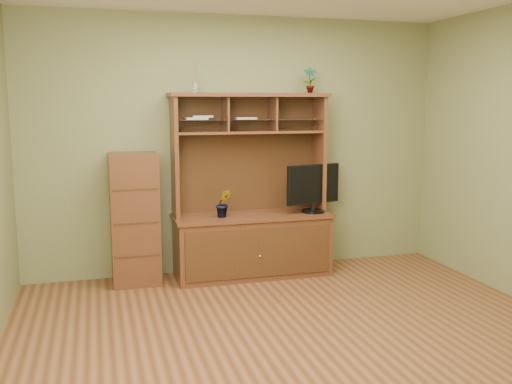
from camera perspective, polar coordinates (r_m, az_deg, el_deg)
name	(u,v)px	position (r m, az deg, el deg)	size (l,w,h in m)	color
room	(304,165)	(4.20, 4.82, 2.75)	(4.54, 4.04, 2.74)	#552F18
media_hutch	(251,226)	(5.99, -0.46, -3.41)	(1.66, 0.61, 1.90)	#462214
monitor	(313,187)	(6.04, 5.76, 0.49)	(0.64, 0.25, 0.51)	black
orchid_plant	(223,203)	(5.78, -3.27, -1.13)	(0.16, 0.13, 0.29)	#275E20
top_plant	(310,80)	(6.13, 5.40, 11.08)	(0.14, 0.10, 0.27)	#2A6122
reed_diffuser	(194,82)	(5.80, -6.18, 10.90)	(0.05, 0.05, 0.27)	silver
magazines	(214,118)	(5.84, -4.19, 7.41)	(0.73, 0.18, 0.04)	#A3A3A8
side_cabinet	(135,219)	(5.81, -12.02, -2.65)	(0.47, 0.43, 1.31)	#462214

